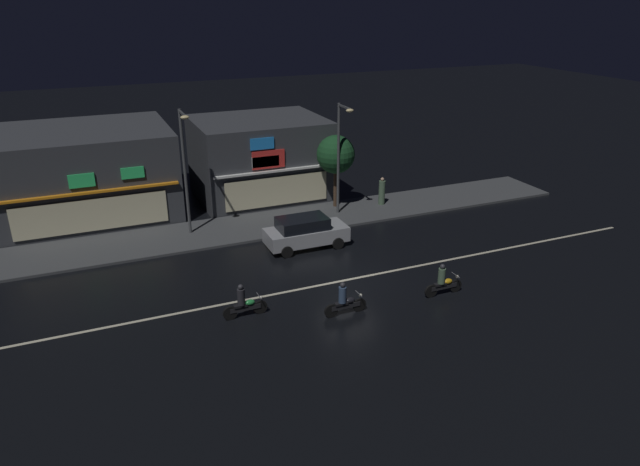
% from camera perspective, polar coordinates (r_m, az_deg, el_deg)
% --- Properties ---
extents(ground_plane, '(140.00, 140.00, 0.00)m').
position_cam_1_polar(ground_plane, '(27.35, 2.84, -4.60)').
color(ground_plane, black).
extents(lane_divider_stripe, '(33.65, 0.16, 0.01)m').
position_cam_1_polar(lane_divider_stripe, '(27.34, 2.84, -4.59)').
color(lane_divider_stripe, beige).
rests_on(lane_divider_stripe, ground).
extents(sidewalk_far, '(35.42, 4.12, 0.14)m').
position_cam_1_polar(sidewalk_far, '(34.10, -3.03, 1.17)').
color(sidewalk_far, '#424447').
rests_on(sidewalk_far, ground).
extents(storefront_left_block, '(10.01, 8.34, 5.17)m').
position_cam_1_polar(storefront_left_block, '(37.38, -22.09, 5.51)').
color(storefront_left_block, '#383A3F').
rests_on(storefront_left_block, ground).
extents(storefront_center_block, '(8.12, 6.86, 5.09)m').
position_cam_1_polar(storefront_center_block, '(38.22, -5.93, 7.33)').
color(storefront_center_block, '#383A3F').
rests_on(storefront_center_block, ground).
extents(streetlamp_west, '(0.44, 1.64, 6.83)m').
position_cam_1_polar(streetlamp_west, '(31.56, -13.12, 6.73)').
color(streetlamp_west, '#47494C').
rests_on(streetlamp_west, sidewalk_far).
extents(streetlamp_mid, '(0.44, 1.64, 6.57)m').
position_cam_1_polar(streetlamp_mid, '(33.90, 1.99, 8.13)').
color(streetlamp_mid, '#47494C').
rests_on(streetlamp_mid, sidewalk_far).
extents(pedestrian_on_sidewalk, '(0.40, 0.40, 1.74)m').
position_cam_1_polar(pedestrian_on_sidewalk, '(36.63, 6.09, 4.02)').
color(pedestrian_on_sidewalk, '#4C664C').
rests_on(pedestrian_on_sidewalk, sidewalk_far).
extents(street_tree, '(2.33, 2.33, 4.47)m').
position_cam_1_polar(street_tree, '(35.37, 1.55, 7.69)').
color(street_tree, '#473323').
rests_on(street_tree, sidewalk_far).
extents(parked_car_near_kerb, '(4.30, 1.98, 1.67)m').
position_cam_1_polar(parked_car_near_kerb, '(30.44, -1.45, 0.13)').
color(parked_car_near_kerb, '#9EA0A5').
rests_on(parked_car_near_kerb, ground).
extents(motorcycle_lead, '(1.90, 0.60, 1.52)m').
position_cam_1_polar(motorcycle_lead, '(24.22, 2.42, -6.70)').
color(motorcycle_lead, black).
rests_on(motorcycle_lead, ground).
extents(motorcycle_following, '(1.90, 0.60, 1.52)m').
position_cam_1_polar(motorcycle_following, '(24.24, -7.49, -6.85)').
color(motorcycle_following, black).
rests_on(motorcycle_following, ground).
extents(motorcycle_opposite_lane, '(1.90, 0.60, 1.52)m').
position_cam_1_polar(motorcycle_opposite_lane, '(26.29, 11.98, -4.72)').
color(motorcycle_opposite_lane, black).
rests_on(motorcycle_opposite_lane, ground).
extents(traffic_cone, '(0.36, 0.36, 0.55)m').
position_cam_1_polar(traffic_cone, '(30.92, -4.11, -0.75)').
color(traffic_cone, orange).
rests_on(traffic_cone, ground).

